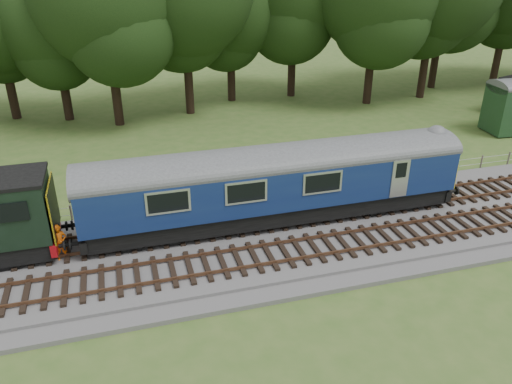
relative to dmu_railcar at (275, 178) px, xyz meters
name	(u,v)px	position (x,y,z in m)	size (l,w,h in m)	color
ground	(368,227)	(4.39, -1.40, -2.61)	(120.00, 120.00, 0.00)	#3C5F23
ballast	(369,224)	(4.39, -1.40, -2.43)	(70.00, 7.00, 0.35)	#4C4C4F
track_north	(356,207)	(4.39, 0.00, -2.19)	(67.20, 2.40, 0.21)	black
track_south	(385,236)	(4.39, -3.00, -2.19)	(67.20, 2.40, 0.21)	black
fence	(331,189)	(4.39, 3.10, -2.61)	(64.00, 0.12, 1.00)	#6B6054
tree_line	(249,107)	(4.39, 20.60, -2.61)	(70.00, 8.00, 18.00)	black
dmu_railcar	(275,178)	(0.00, 0.00, 0.00)	(18.05, 2.86, 3.88)	black
worker	(60,242)	(-9.80, -0.74, -1.44)	(0.59, 0.39, 1.63)	#FB630D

